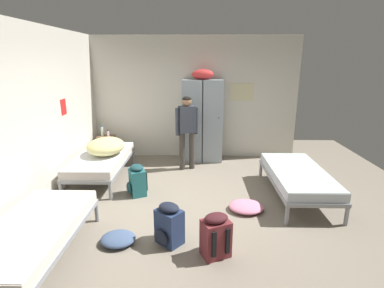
{
  "coord_description": "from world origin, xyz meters",
  "views": [
    {
      "loc": [
        0.1,
        -4.39,
        2.28
      ],
      "look_at": [
        0.0,
        0.25,
        0.95
      ],
      "focal_mm": 27.79,
      "sensor_mm": 36.0,
      "label": 1
    }
  ],
  "objects_px": {
    "lotion_bottle": "(108,133)",
    "clothes_pile_denim": "(118,239)",
    "bed_right": "(298,176)",
    "backpack_teal": "(137,181)",
    "person_traveler": "(187,126)",
    "water_bottle": "(102,131)",
    "bed_left_front": "(32,233)",
    "locker_bank": "(202,119)",
    "bedding_heap": "(106,146)",
    "clothes_pile_pink": "(246,207)",
    "shelf_unit": "(107,145)",
    "backpack_maroon": "(215,236)",
    "backpack_navy": "(169,225)",
    "bed_left_rear": "(102,160)"
  },
  "relations": [
    {
      "from": "clothes_pile_pink",
      "to": "locker_bank",
      "type": "bearing_deg",
      "value": 105.15
    },
    {
      "from": "bed_right",
      "to": "person_traveler",
      "type": "relative_size",
      "value": 1.22
    },
    {
      "from": "water_bottle",
      "to": "clothes_pile_pink",
      "type": "distance_m",
      "value": 3.88
    },
    {
      "from": "bed_left_rear",
      "to": "backpack_maroon",
      "type": "distance_m",
      "value": 3.16
    },
    {
      "from": "water_bottle",
      "to": "shelf_unit",
      "type": "bearing_deg",
      "value": -14.04
    },
    {
      "from": "clothes_pile_denim",
      "to": "bed_left_rear",
      "type": "bearing_deg",
      "value": 111.88
    },
    {
      "from": "bed_left_front",
      "to": "backpack_teal",
      "type": "xyz_separation_m",
      "value": [
        0.83,
        1.82,
        -0.12
      ]
    },
    {
      "from": "shelf_unit",
      "to": "bedding_heap",
      "type": "height_order",
      "value": "bedding_heap"
    },
    {
      "from": "backpack_navy",
      "to": "backpack_teal",
      "type": "bearing_deg",
      "value": 116.01
    },
    {
      "from": "water_bottle",
      "to": "backpack_teal",
      "type": "xyz_separation_m",
      "value": [
        1.16,
        -1.89,
        -0.42
      ]
    },
    {
      "from": "bedding_heap",
      "to": "lotion_bottle",
      "type": "xyz_separation_m",
      "value": [
        -0.27,
        1.05,
        -0.01
      ]
    },
    {
      "from": "water_bottle",
      "to": "backpack_teal",
      "type": "height_order",
      "value": "water_bottle"
    },
    {
      "from": "bed_left_front",
      "to": "clothes_pile_pink",
      "type": "relative_size",
      "value": 3.54
    },
    {
      "from": "lotion_bottle",
      "to": "clothes_pile_pink",
      "type": "relative_size",
      "value": 0.29
    },
    {
      "from": "water_bottle",
      "to": "backpack_teal",
      "type": "bearing_deg",
      "value": -58.46
    },
    {
      "from": "backpack_navy",
      "to": "water_bottle",
      "type": "bearing_deg",
      "value": 119.25
    },
    {
      "from": "person_traveler",
      "to": "bed_right",
      "type": "bearing_deg",
      "value": -34.36
    },
    {
      "from": "person_traveler",
      "to": "clothes_pile_denim",
      "type": "relative_size",
      "value": 3.46
    },
    {
      "from": "bedding_heap",
      "to": "clothes_pile_pink",
      "type": "relative_size",
      "value": 1.59
    },
    {
      "from": "bed_left_rear",
      "to": "clothes_pile_pink",
      "type": "height_order",
      "value": "bed_left_rear"
    },
    {
      "from": "lotion_bottle",
      "to": "person_traveler",
      "type": "bearing_deg",
      "value": -16.31
    },
    {
      "from": "water_bottle",
      "to": "clothes_pile_denim",
      "type": "height_order",
      "value": "water_bottle"
    },
    {
      "from": "bed_left_rear",
      "to": "backpack_maroon",
      "type": "xyz_separation_m",
      "value": [
        2.1,
        -2.36,
        -0.12
      ]
    },
    {
      "from": "shelf_unit",
      "to": "clothes_pile_pink",
      "type": "relative_size",
      "value": 1.06
    },
    {
      "from": "bed_left_rear",
      "to": "clothes_pile_pink",
      "type": "relative_size",
      "value": 3.54
    },
    {
      "from": "bed_left_rear",
      "to": "clothes_pile_denim",
      "type": "relative_size",
      "value": 4.22
    },
    {
      "from": "bed_left_front",
      "to": "backpack_teal",
      "type": "relative_size",
      "value": 3.45
    },
    {
      "from": "locker_bank",
      "to": "bedding_heap",
      "type": "bearing_deg",
      "value": -149.0
    },
    {
      "from": "bed_left_rear",
      "to": "bedding_heap",
      "type": "xyz_separation_m",
      "value": [
        0.09,
        0.06,
        0.27
      ]
    },
    {
      "from": "water_bottle",
      "to": "clothes_pile_pink",
      "type": "relative_size",
      "value": 0.45
    },
    {
      "from": "lotion_bottle",
      "to": "clothes_pile_denim",
      "type": "bearing_deg",
      "value": -72.25
    },
    {
      "from": "bed_right",
      "to": "backpack_teal",
      "type": "relative_size",
      "value": 3.45
    },
    {
      "from": "shelf_unit",
      "to": "clothes_pile_denim",
      "type": "xyz_separation_m",
      "value": [
        1.12,
        -3.3,
        -0.28
      ]
    },
    {
      "from": "shelf_unit",
      "to": "lotion_bottle",
      "type": "xyz_separation_m",
      "value": [
        0.07,
        -0.04,
        0.3
      ]
    },
    {
      "from": "lotion_bottle",
      "to": "bed_right",
      "type": "bearing_deg",
      "value": -26.23
    },
    {
      "from": "lotion_bottle",
      "to": "clothes_pile_pink",
      "type": "xyz_separation_m",
      "value": [
        2.82,
        -2.36,
        -0.58
      ]
    },
    {
      "from": "shelf_unit",
      "to": "bed_left_rear",
      "type": "distance_m",
      "value": 1.18
    },
    {
      "from": "backpack_teal",
      "to": "lotion_bottle",
      "type": "bearing_deg",
      "value": 118.9
    },
    {
      "from": "locker_bank",
      "to": "person_traveler",
      "type": "xyz_separation_m",
      "value": [
        -0.33,
        -0.62,
        -0.03
      ]
    },
    {
      "from": "person_traveler",
      "to": "backpack_teal",
      "type": "xyz_separation_m",
      "value": [
        -0.82,
        -1.29,
        -0.68
      ]
    },
    {
      "from": "shelf_unit",
      "to": "person_traveler",
      "type": "height_order",
      "value": "person_traveler"
    },
    {
      "from": "water_bottle",
      "to": "backpack_navy",
      "type": "xyz_separation_m",
      "value": [
        1.85,
        -3.3,
        -0.42
      ]
    },
    {
      "from": "shelf_unit",
      "to": "person_traveler",
      "type": "distance_m",
      "value": 2.08
    },
    {
      "from": "backpack_maroon",
      "to": "backpack_navy",
      "type": "distance_m",
      "value": 0.62
    },
    {
      "from": "bed_right",
      "to": "lotion_bottle",
      "type": "relative_size",
      "value": 12.02
    },
    {
      "from": "shelf_unit",
      "to": "backpack_teal",
      "type": "distance_m",
      "value": 2.16
    },
    {
      "from": "person_traveler",
      "to": "water_bottle",
      "type": "distance_m",
      "value": 2.09
    },
    {
      "from": "clothes_pile_denim",
      "to": "bedding_heap",
      "type": "bearing_deg",
      "value": 109.36
    },
    {
      "from": "lotion_bottle",
      "to": "backpack_teal",
      "type": "relative_size",
      "value": 0.29
    },
    {
      "from": "person_traveler",
      "to": "backpack_navy",
      "type": "bearing_deg",
      "value": -92.84
    }
  ]
}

